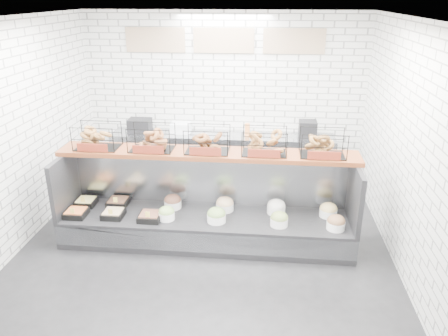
# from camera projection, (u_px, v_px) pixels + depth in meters

# --- Properties ---
(ground) EXTENTS (5.50, 5.50, 0.00)m
(ground) POSITION_uv_depth(u_px,v_px,m) (204.00, 252.00, 5.92)
(ground) COLOR black
(ground) RESTS_ON ground
(room_shell) EXTENTS (5.02, 5.51, 3.01)m
(room_shell) POSITION_uv_depth(u_px,v_px,m) (207.00, 92.00, 5.70)
(room_shell) COLOR white
(room_shell) RESTS_ON ground
(display_case) EXTENTS (4.00, 0.90, 1.20)m
(display_case) POSITION_uv_depth(u_px,v_px,m) (207.00, 218.00, 6.11)
(display_case) COLOR black
(display_case) RESTS_ON ground
(bagel_shelf) EXTENTS (4.10, 0.50, 0.40)m
(bagel_shelf) POSITION_uv_depth(u_px,v_px,m) (208.00, 143.00, 5.88)
(bagel_shelf) COLOR #522311
(bagel_shelf) RESTS_ON display_case
(prep_counter) EXTENTS (4.00, 0.60, 1.20)m
(prep_counter) POSITION_uv_depth(u_px,v_px,m) (222.00, 157.00, 7.99)
(prep_counter) COLOR #93969B
(prep_counter) RESTS_ON ground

